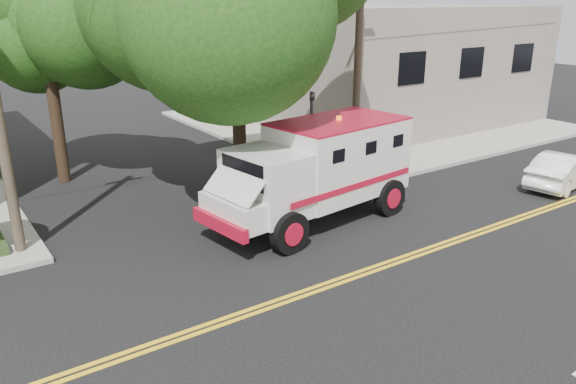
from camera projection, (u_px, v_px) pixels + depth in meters
ground at (323, 287)px, 13.42m from camera, size 100.00×100.00×0.00m
sidewalk_ne at (366, 121)px, 31.13m from camera, size 17.00×17.00×0.15m
building_right at (382, 62)px, 31.31m from camera, size 14.00×12.00×6.00m
utility_pole_right at (358, 58)px, 20.14m from camera, size 0.28×0.28×9.00m
tree_left at (55, 23)px, 19.30m from camera, size 4.48×4.20×7.70m
tree_right at (272, 7)px, 28.44m from camera, size 4.80×4.50×8.20m
traffic_signal at (311, 132)px, 19.09m from camera, size 0.15×0.18×3.60m
armored_truck at (318, 167)px, 16.91m from camera, size 6.93×3.39×3.04m
parked_sedan at (563, 170)px, 20.39m from camera, size 4.03×2.02×1.27m
pedestrian_a at (352, 157)px, 20.33m from camera, size 0.74×0.55×1.86m
pedestrian_b at (350, 160)px, 20.33m from camera, size 1.02×0.99×1.66m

